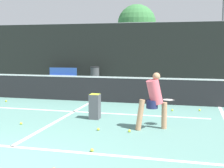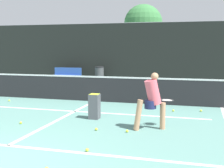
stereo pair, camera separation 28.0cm
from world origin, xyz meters
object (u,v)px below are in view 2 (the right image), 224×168
(courtside_bench, at_px, (67,75))
(parked_car, at_px, (219,71))
(player_practicing, at_px, (152,99))
(trash_bin, at_px, (99,75))
(ball_hopper, at_px, (94,106))

(courtside_bench, bearing_deg, parked_car, 18.97)
(player_practicing, bearing_deg, trash_bin, 90.28)
(parked_car, bearing_deg, ball_hopper, -109.31)
(courtside_bench, bearing_deg, player_practicing, -57.77)
(parked_car, bearing_deg, trash_bin, -153.36)
(ball_hopper, relative_size, courtside_bench, 0.44)
(courtside_bench, distance_m, trash_bin, 1.84)
(ball_hopper, xyz_separation_m, trash_bin, (-2.46, 7.94, 0.10))
(ball_hopper, relative_size, parked_car, 0.16)
(player_practicing, distance_m, courtside_bench, 10.43)
(courtside_bench, height_order, parked_car, parked_car)
(player_practicing, xyz_separation_m, trash_bin, (-4.19, 8.64, -0.29))
(parked_car, bearing_deg, player_practicing, -100.36)
(trash_bin, bearing_deg, player_practicing, -64.11)
(player_practicing, bearing_deg, courtside_bench, 99.74)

